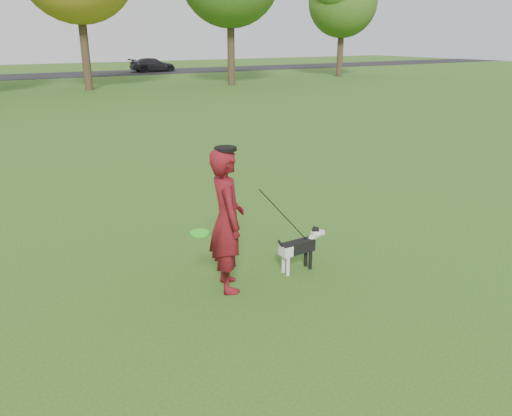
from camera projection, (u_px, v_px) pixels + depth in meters
ground at (273, 276)px, 6.83m from camera, size 120.00×120.00×0.00m
man at (227, 221)px, 6.22m from camera, size 0.61×0.77×1.85m
dog at (301, 245)px, 6.89m from camera, size 0.80×0.16×0.61m
car_right at (153, 65)px, 45.32m from camera, size 4.15×1.74×1.20m
man_held_items at (266, 205)px, 6.40m from camera, size 1.77×0.36×1.45m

